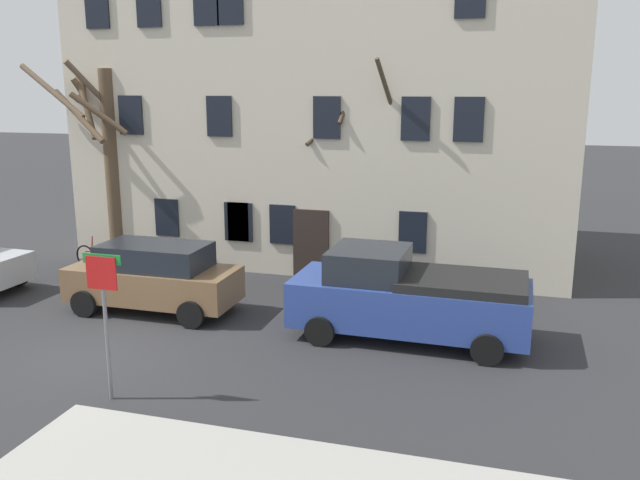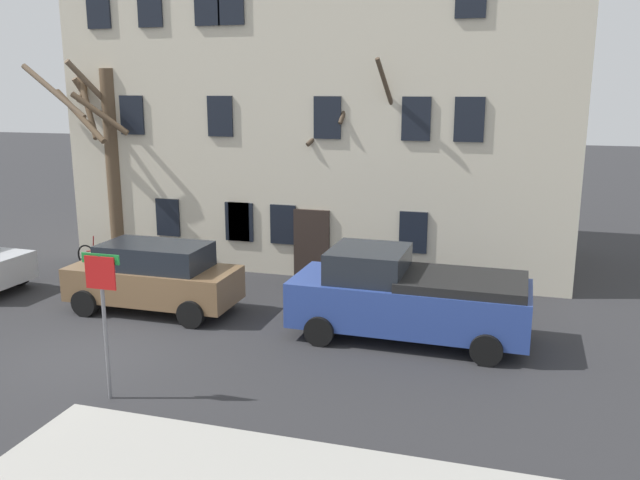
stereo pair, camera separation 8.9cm
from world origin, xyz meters
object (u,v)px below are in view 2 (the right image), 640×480
building_main (329,88)px  tree_bare_near (88,141)px  tree_bare_end (366,170)px  car_brown_wagon (154,276)px  pickup_truck_blue (407,296)px  street_sign_pole (103,299)px  tree_bare_far (269,134)px  bicycle_leaning (99,257)px  tree_bare_mid (111,156)px

building_main → tree_bare_near: building_main is taller
tree_bare_end → car_brown_wagon: size_ratio=1.48×
pickup_truck_blue → building_main: bearing=118.1°
tree_bare_end → street_sign_pole: (-2.80, -9.00, -1.37)m
tree_bare_far → tree_bare_end: size_ratio=1.34×
tree_bare_near → pickup_truck_blue: (11.40, -4.51, -2.93)m
building_main → bicycle_leaning: size_ratio=9.27×
tree_bare_far → tree_bare_mid: bearing=-165.8°
tree_bare_near → bicycle_leaning: bearing=-51.6°
tree_bare_end → car_brown_wagon: tree_bare_end is taller
tree_bare_mid → car_brown_wagon: bearing=-47.4°
car_brown_wagon → tree_bare_mid: bearing=132.6°
tree_bare_end → pickup_truck_blue: 5.35m
building_main → street_sign_pole: (-0.84, -11.97, -3.68)m
car_brown_wagon → building_main: bearing=70.7°
building_main → tree_bare_end: building_main is taller
bicycle_leaning → pickup_truck_blue: bearing=-17.3°
tree_bare_far → street_sign_pole: tree_bare_far is taller
tree_bare_mid → building_main: bearing=26.8°
building_main → pickup_truck_blue: bearing=-61.9°
tree_bare_near → street_sign_pole: bearing=-54.0°
car_brown_wagon → street_sign_pole: bearing=-69.5°
bicycle_leaning → tree_bare_near: bearing=128.4°
tree_bare_end → bicycle_leaning: tree_bare_end is taller
tree_bare_far → street_sign_pole: bearing=-86.7°
tree_bare_far → tree_bare_end: (3.37, -1.00, -0.89)m
tree_bare_mid → pickup_truck_blue: bearing=-22.0°
tree_bare_far → car_brown_wagon: size_ratio=1.98×
tree_bare_end → bicycle_leaning: 8.99m
tree_bare_mid → bicycle_leaning: tree_bare_mid is taller
tree_bare_near → tree_bare_end: 9.44m
tree_bare_near → tree_bare_mid: tree_bare_mid is taller
tree_bare_far → pickup_truck_blue: tree_bare_far is taller
tree_bare_near → street_sign_pole: tree_bare_near is taller
tree_bare_near → tree_bare_far: 6.13m
building_main → pickup_truck_blue: 9.55m
pickup_truck_blue → tree_bare_end: bearing=114.2°
building_main → tree_bare_near: 8.17m
tree_bare_end → car_brown_wagon: bearing=-136.0°
building_main → tree_bare_end: 4.24m
bicycle_leaning → street_sign_pole: bearing=-54.4°
building_main → car_brown_wagon: size_ratio=3.72×
street_sign_pole → bicycle_leaning: (-5.62, 7.84, -1.57)m
tree_bare_end → building_main: bearing=123.5°
tree_bare_mid → tree_bare_end: size_ratio=1.16×
car_brown_wagon → bicycle_leaning: (-3.89, 3.21, -0.56)m
tree_bare_mid → bicycle_leaning: size_ratio=4.28×
pickup_truck_blue → street_sign_pole: size_ratio=1.94×
pickup_truck_blue → bicycle_leaning: (-10.39, 3.24, -0.63)m
car_brown_wagon → pickup_truck_blue: bearing=-0.3°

